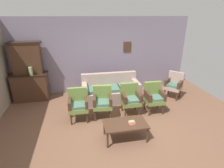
# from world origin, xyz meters

# --- Properties ---
(ground_plane) EXTENTS (7.68, 7.68, 0.00)m
(ground_plane) POSITION_xyz_m (0.00, 0.00, 0.00)
(ground_plane) COLOR brown
(wall_back_with_decor) EXTENTS (6.40, 0.09, 2.70)m
(wall_back_with_decor) POSITION_xyz_m (0.00, 2.63, 1.35)
(wall_back_with_decor) COLOR gray
(wall_back_with_decor) RESTS_ON ground
(side_cabinet) EXTENTS (1.16, 0.55, 0.93)m
(side_cabinet) POSITION_xyz_m (-2.54, 2.25, 0.47)
(side_cabinet) COLOR #472D1E
(side_cabinet) RESTS_ON ground
(cabinet_upper_hutch) EXTENTS (0.99, 0.38, 1.03)m
(cabinet_upper_hutch) POSITION_xyz_m (-2.54, 2.33, 1.45)
(cabinet_upper_hutch) COLOR #472D1E
(cabinet_upper_hutch) RESTS_ON side_cabinet
(vase_on_cabinet) EXTENTS (0.11, 0.11, 0.27)m
(vase_on_cabinet) POSITION_xyz_m (-2.41, 2.07, 1.07)
(vase_on_cabinet) COLOR #9CC075
(vase_on_cabinet) RESTS_ON side_cabinet
(floral_couch) EXTENTS (1.89, 0.80, 0.90)m
(floral_couch) POSITION_xyz_m (0.10, 1.67, 0.33)
(floral_couch) COLOR tan
(floral_couch) RESTS_ON ground
(armchair_near_couch_end) EXTENTS (0.52, 0.49, 0.90)m
(armchair_near_couch_end) POSITION_xyz_m (-0.98, 0.67, 0.50)
(armchair_near_couch_end) COLOR olive
(armchair_near_couch_end) RESTS_ON ground
(armchair_by_doorway) EXTENTS (0.57, 0.55, 0.90)m
(armchair_by_doorway) POSITION_xyz_m (-0.30, 0.70, 0.50)
(armchair_by_doorway) COLOR olive
(armchair_by_doorway) RESTS_ON ground
(armchair_near_cabinet) EXTENTS (0.53, 0.50, 0.90)m
(armchair_near_cabinet) POSITION_xyz_m (0.52, 0.74, 0.50)
(armchair_near_cabinet) COLOR olive
(armchair_near_cabinet) RESTS_ON ground
(armchair_row_middle) EXTENTS (0.53, 0.50, 0.90)m
(armchair_row_middle) POSITION_xyz_m (1.24, 0.70, 0.50)
(armchair_row_middle) COLOR olive
(armchair_row_middle) RESTS_ON ground
(wingback_chair_by_fireplace) EXTENTS (0.71, 0.71, 0.90)m
(wingback_chair_by_fireplace) POSITION_xyz_m (2.33, 1.49, 0.50)
(wingback_chair_by_fireplace) COLOR tan
(wingback_chair_by_fireplace) RESTS_ON ground
(coffee_table) EXTENTS (1.00, 0.56, 0.42)m
(coffee_table) POSITION_xyz_m (0.08, -0.37, 0.38)
(coffee_table) COLOR #472D1E
(coffee_table) RESTS_ON ground
(book_stack_on_table) EXTENTS (0.15, 0.10, 0.07)m
(book_stack_on_table) POSITION_xyz_m (0.21, -0.43, 0.45)
(book_stack_on_table) COLOR #D67B7C
(book_stack_on_table) RESTS_ON coffee_table
(floor_vase_by_wall) EXTENTS (0.23, 0.23, 0.66)m
(floor_vase_by_wall) POSITION_xyz_m (2.85, 2.15, 0.33)
(floor_vase_by_wall) COLOR olive
(floor_vase_by_wall) RESTS_ON ground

